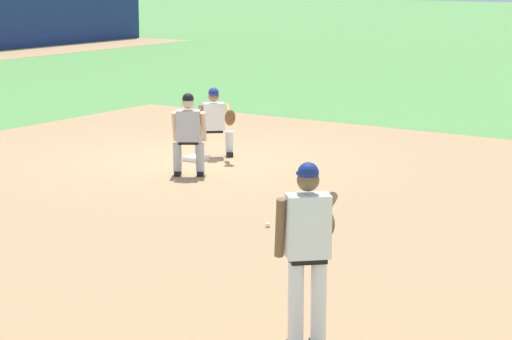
{
  "coord_description": "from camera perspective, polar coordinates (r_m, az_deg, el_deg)",
  "views": [
    {
      "loc": [
        -14.72,
        -11.2,
        3.65
      ],
      "look_at": [
        -4.91,
        -4.64,
        1.2
      ],
      "focal_mm": 70.0,
      "sensor_mm": 36.0,
      "label": 1
    }
  ],
  "objects": [
    {
      "name": "first_baseman",
      "position": [
        19.06,
        -2.35,
        2.9
      ],
      "size": [
        0.76,
        1.08,
        1.34
      ],
      "color": "black",
      "rests_on": "ground"
    },
    {
      "name": "ground_plane",
      "position": [
        18.85,
        -3.43,
        0.53
      ],
      "size": [
        160.0,
        160.0,
        0.0
      ],
      "primitive_type": "plane",
      "color": "#518942"
    },
    {
      "name": "infield_dirt_patch",
      "position": [
        14.19,
        -1.3,
        -3.17
      ],
      "size": [
        18.0,
        18.0,
        0.01
      ],
      "primitive_type": "cube",
      "color": "#A87F56",
      "rests_on": "ground"
    },
    {
      "name": "baseball",
      "position": [
        14.08,
        0.67,
        -3.15
      ],
      "size": [
        0.07,
        0.07,
        0.07
      ],
      "primitive_type": "sphere",
      "color": "white",
      "rests_on": "ground"
    },
    {
      "name": "pitcher",
      "position": [
        9.38,
        3.02,
        -4.34
      ],
      "size": [
        0.85,
        0.56,
        1.86
      ],
      "color": "black",
      "rests_on": "ground"
    },
    {
      "name": "baserunner",
      "position": [
        17.39,
        -3.88,
        2.23
      ],
      "size": [
        0.63,
        0.68,
        1.46
      ],
      "color": "black",
      "rests_on": "ground"
    },
    {
      "name": "first_base_bag",
      "position": [
        18.84,
        -3.44,
        0.67
      ],
      "size": [
        0.38,
        0.38,
        0.09
      ],
      "primitive_type": "cube",
      "color": "white",
      "rests_on": "ground"
    }
  ]
}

